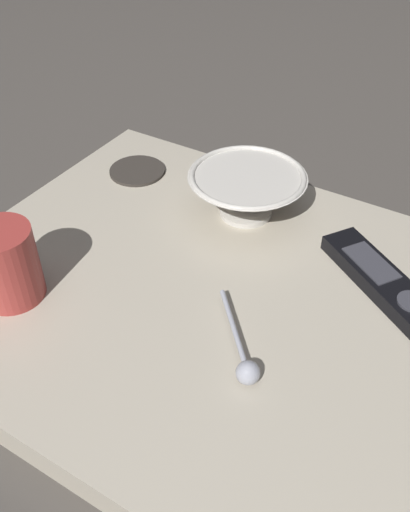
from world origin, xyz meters
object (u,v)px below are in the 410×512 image
at_px(coffee_mug, 4,265).
at_px(teaspoon, 245,363).
at_px(drink_coaster, 137,171).
at_px(cereal_bowl, 247,191).
at_px(tv_remote_near, 382,281).

relative_size(coffee_mug, teaspoon, 1.05).
bearing_deg(drink_coaster, teaspoon, -37.99).
xyz_separation_m(cereal_bowl, coffee_mug, (-0.16, -0.30, 0.01)).
height_order(coffee_mug, tv_remote_near, coffee_mug).
relative_size(cereal_bowl, coffee_mug, 1.50).
bearing_deg(coffee_mug, teaspoon, 8.42).
bearing_deg(teaspoon, drink_coaster, 142.01).
xyz_separation_m(coffee_mug, teaspoon, (0.30, 0.04, -0.04)).
xyz_separation_m(teaspoon, tv_remote_near, (0.08, 0.20, -0.00)).
xyz_separation_m(teaspoon, drink_coaster, (-0.34, 0.26, -0.01)).
xyz_separation_m(cereal_bowl, tv_remote_near, (0.22, -0.05, -0.03)).
bearing_deg(cereal_bowl, drink_coaster, 177.56).
height_order(tv_remote_near, drink_coaster, tv_remote_near).
bearing_deg(drink_coaster, tv_remote_near, -8.00).
relative_size(cereal_bowl, tv_remote_near, 0.90).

